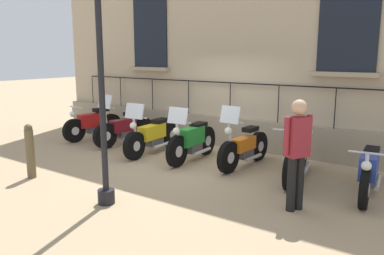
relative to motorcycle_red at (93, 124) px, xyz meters
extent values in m
plane|color=tan|center=(0.38, 3.76, -0.43)|extent=(60.00, 60.00, 0.00)
cube|color=tan|center=(-1.84, 3.76, 3.25)|extent=(0.60, 12.79, 7.36)
cube|color=gray|center=(-1.46, 3.76, -0.03)|extent=(0.20, 12.79, 0.80)
cube|color=black|center=(-1.52, 6.58, 2.74)|extent=(0.06, 1.26, 2.20)
cube|color=tan|center=(-1.44, 6.58, 1.58)|extent=(0.24, 1.46, 0.10)
cube|color=black|center=(-1.52, 0.95, 2.74)|extent=(0.06, 1.26, 2.20)
cube|color=tan|center=(-1.44, 0.95, 1.58)|extent=(0.24, 1.46, 0.10)
cube|color=black|center=(-1.42, 3.76, 1.28)|extent=(0.03, 10.74, 0.03)
cylinder|color=black|center=(-1.42, -1.61, 0.83)|extent=(0.02, 0.02, 0.92)
cylinder|color=black|center=(-1.42, -0.27, 0.83)|extent=(0.02, 0.02, 0.92)
cylinder|color=black|center=(-1.42, 1.08, 0.83)|extent=(0.02, 0.02, 0.92)
cylinder|color=black|center=(-1.42, 2.42, 0.83)|extent=(0.02, 0.02, 0.92)
cylinder|color=black|center=(-1.42, 3.76, 0.83)|extent=(0.02, 0.02, 0.92)
cylinder|color=black|center=(-1.42, 5.11, 0.83)|extent=(0.02, 0.02, 0.92)
cylinder|color=black|center=(-1.42, 6.45, 0.83)|extent=(0.02, 0.02, 0.92)
cylinder|color=black|center=(0.62, -0.08, -0.10)|extent=(0.68, 0.21, 0.67)
cylinder|color=silver|center=(0.62, -0.08, -0.10)|extent=(0.25, 0.18, 0.23)
cylinder|color=black|center=(-0.65, 0.08, -0.10)|extent=(0.68, 0.21, 0.67)
cylinder|color=silver|center=(-0.65, 0.08, -0.10)|extent=(0.25, 0.18, 0.23)
cube|color=red|center=(0.04, -0.01, 0.13)|extent=(0.84, 0.37, 0.38)
cube|color=#4C4C51|center=(-0.06, 0.01, -0.13)|extent=(0.51, 0.28, 0.23)
cube|color=black|center=(-0.29, 0.03, 0.40)|extent=(0.48, 0.30, 0.10)
cylinder|color=silver|center=(0.57, -0.07, 0.23)|extent=(0.17, 0.08, 0.67)
cylinder|color=silver|center=(0.52, -0.07, 0.56)|extent=(0.11, 0.60, 0.04)
sphere|color=white|center=(0.64, -0.08, 0.38)|extent=(0.16, 0.16, 0.16)
cylinder|color=silver|center=(-0.20, 0.17, -0.25)|extent=(0.74, 0.17, 0.08)
cylinder|color=black|center=(0.62, 1.19, -0.09)|extent=(0.70, 0.22, 0.68)
cylinder|color=silver|center=(0.62, 1.19, -0.09)|extent=(0.26, 0.19, 0.24)
cylinder|color=black|center=(-0.65, 1.34, -0.09)|extent=(0.70, 0.22, 0.68)
cylinder|color=silver|center=(-0.65, 1.34, -0.09)|extent=(0.26, 0.19, 0.24)
cube|color=maroon|center=(0.03, 1.26, 0.11)|extent=(0.77, 0.36, 0.32)
cube|color=#4C4C51|center=(-0.06, 1.27, -0.12)|extent=(0.47, 0.27, 0.24)
cube|color=black|center=(-0.27, 1.30, 0.40)|extent=(0.44, 0.29, 0.10)
cylinder|color=silver|center=(0.57, 1.19, 0.29)|extent=(0.17, 0.08, 0.76)
cylinder|color=silver|center=(0.52, 1.20, 0.66)|extent=(0.11, 0.60, 0.04)
sphere|color=white|center=(0.64, 1.18, 0.48)|extent=(0.16, 0.16, 0.16)
cylinder|color=silver|center=(-0.18, 1.44, -0.24)|extent=(0.67, 0.16, 0.08)
cube|color=silver|center=(0.58, 1.19, 0.81)|extent=(0.18, 0.50, 0.36)
cylinder|color=black|center=(0.99, 2.57, -0.10)|extent=(0.68, 0.19, 0.67)
cylinder|color=silver|center=(0.99, 2.57, -0.10)|extent=(0.25, 0.18, 0.23)
cylinder|color=black|center=(-0.52, 2.45, -0.10)|extent=(0.68, 0.19, 0.67)
cylinder|color=silver|center=(-0.52, 2.45, -0.10)|extent=(0.25, 0.18, 0.23)
cube|color=gold|center=(0.28, 2.52, 0.12)|extent=(0.86, 0.34, 0.35)
cube|color=#4C4C51|center=(0.18, 2.51, -0.13)|extent=(0.52, 0.26, 0.23)
cube|color=black|center=(-0.06, 2.49, 0.35)|extent=(0.49, 0.28, 0.10)
cylinder|color=silver|center=(0.94, 2.57, 0.24)|extent=(0.16, 0.07, 0.68)
cylinder|color=silver|center=(0.89, 2.56, 0.57)|extent=(0.08, 0.61, 0.04)
sphere|color=white|center=(1.01, 2.57, 0.39)|extent=(0.16, 0.16, 0.16)
cylinder|color=silver|center=(0.01, 2.65, -0.25)|extent=(0.76, 0.14, 0.08)
cube|color=silver|center=(0.95, 2.57, 0.72)|extent=(0.16, 0.50, 0.36)
cylinder|color=black|center=(0.89, 3.75, -0.08)|extent=(0.71, 0.14, 0.71)
cylinder|color=silver|center=(0.89, 3.75, -0.08)|extent=(0.25, 0.14, 0.25)
cylinder|color=black|center=(-0.38, 3.70, -0.08)|extent=(0.71, 0.14, 0.71)
cylinder|color=silver|center=(-0.38, 3.70, -0.08)|extent=(0.25, 0.14, 0.25)
cube|color=#1E842D|center=(0.30, 3.73, 0.16)|extent=(0.79, 0.30, 0.40)
cube|color=#4C4C51|center=(0.20, 3.72, -0.11)|extent=(0.47, 0.24, 0.25)
cube|color=black|center=(-0.02, 3.72, 0.38)|extent=(0.44, 0.26, 0.10)
cylinder|color=silver|center=(0.84, 3.75, 0.24)|extent=(0.16, 0.07, 0.65)
cylinder|color=silver|center=(0.79, 3.75, 0.56)|extent=(0.06, 0.60, 0.04)
sphere|color=white|center=(0.91, 3.76, 0.38)|extent=(0.16, 0.16, 0.16)
cylinder|color=silver|center=(0.05, 3.87, -0.24)|extent=(0.70, 0.11, 0.08)
cube|color=silver|center=(0.85, 3.75, 0.71)|extent=(0.14, 0.49, 0.36)
cylinder|color=black|center=(0.63, 4.90, -0.09)|extent=(0.68, 0.16, 0.68)
cylinder|color=silver|center=(0.63, 4.90, -0.09)|extent=(0.25, 0.16, 0.24)
cylinder|color=black|center=(-0.64, 4.98, -0.09)|extent=(0.68, 0.16, 0.68)
cylinder|color=silver|center=(-0.64, 4.98, -0.09)|extent=(0.25, 0.16, 0.24)
cube|color=orange|center=(0.04, 4.93, 0.09)|extent=(0.72, 0.29, 0.28)
cube|color=#4C4C51|center=(-0.06, 4.94, -0.13)|extent=(0.43, 0.22, 0.24)
cube|color=black|center=(-0.25, 4.95, 0.37)|extent=(0.41, 0.24, 0.10)
cylinder|color=silver|center=(0.58, 4.90, 0.28)|extent=(0.16, 0.07, 0.75)
cylinder|color=silver|center=(0.53, 4.91, 0.65)|extent=(0.07, 0.54, 0.04)
sphere|color=white|center=(0.65, 4.90, 0.47)|extent=(0.16, 0.16, 0.16)
cylinder|color=silver|center=(-0.17, 5.08, -0.25)|extent=(0.64, 0.12, 0.08)
cube|color=silver|center=(0.59, 4.90, 0.80)|extent=(0.15, 0.45, 0.36)
cylinder|color=black|center=(0.86, 6.31, -0.08)|extent=(0.72, 0.26, 0.71)
cylinder|color=silver|center=(0.86, 6.31, -0.08)|extent=(0.27, 0.20, 0.25)
cylinder|color=black|center=(-0.50, 6.06, -0.08)|extent=(0.72, 0.26, 0.71)
cylinder|color=silver|center=(-0.50, 6.06, -0.08)|extent=(0.27, 0.20, 0.25)
cube|color=silver|center=(0.23, 6.20, 0.13)|extent=(0.85, 0.47, 0.35)
cube|color=#4C4C51|center=(0.13, 6.18, -0.11)|extent=(0.52, 0.34, 0.25)
cube|color=black|center=(-0.10, 6.14, 0.41)|extent=(0.50, 0.37, 0.10)
cylinder|color=silver|center=(0.81, 6.30, 0.29)|extent=(0.17, 0.09, 0.74)
cylinder|color=silver|center=(0.76, 6.29, 0.65)|extent=(0.16, 0.71, 0.04)
sphere|color=white|center=(0.88, 6.31, 0.47)|extent=(0.16, 0.16, 0.16)
cylinder|color=silver|center=(-0.05, 6.33, -0.24)|extent=(0.73, 0.21, 0.08)
cylinder|color=black|center=(1.01, 7.62, -0.11)|extent=(0.65, 0.20, 0.64)
cylinder|color=silver|center=(1.01, 7.62, -0.11)|extent=(0.24, 0.17, 0.22)
cylinder|color=black|center=(-0.47, 7.46, -0.11)|extent=(0.65, 0.20, 0.64)
cylinder|color=silver|center=(-0.47, 7.46, -0.11)|extent=(0.24, 0.17, 0.22)
cube|color=#1E389E|center=(0.32, 7.55, 0.12)|extent=(0.96, 0.37, 0.40)
cube|color=#4C4C51|center=(0.22, 7.53, -0.15)|extent=(0.58, 0.28, 0.22)
cube|color=black|center=(-0.06, 7.50, 0.28)|extent=(0.55, 0.30, 0.10)
cylinder|color=silver|center=(0.96, 7.62, 0.18)|extent=(0.16, 0.08, 0.59)
cylinder|color=silver|center=(0.91, 7.61, 0.46)|extent=(0.10, 0.60, 0.04)
sphere|color=white|center=(1.03, 7.62, 0.28)|extent=(0.16, 0.16, 0.16)
cylinder|color=silver|center=(0.02, 7.66, -0.26)|extent=(0.84, 0.17, 0.08)
cylinder|color=black|center=(3.25, 4.07, -0.31)|extent=(0.28, 0.28, 0.24)
cylinder|color=black|center=(3.25, 4.07, 1.91)|extent=(0.10, 0.10, 4.68)
cylinder|color=brown|center=(3.16, 1.80, 0.06)|extent=(0.17, 0.17, 0.99)
sphere|color=brown|center=(3.16, 1.80, 0.59)|extent=(0.15, 0.15, 0.15)
cylinder|color=black|center=(1.64, 6.77, 0.01)|extent=(0.14, 0.14, 0.88)
cylinder|color=black|center=(1.78, 6.69, 0.01)|extent=(0.14, 0.14, 0.88)
cube|color=maroon|center=(1.71, 6.73, 0.76)|extent=(0.42, 0.37, 0.62)
sphere|color=tan|center=(1.71, 6.73, 1.22)|extent=(0.24, 0.24, 0.24)
cylinder|color=maroon|center=(1.52, 6.84, 0.79)|extent=(0.09, 0.09, 0.59)
cylinder|color=maroon|center=(1.90, 6.63, 0.79)|extent=(0.09, 0.09, 0.59)
camera|label=1|loc=(7.42, 8.74, 2.02)|focal=36.16mm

